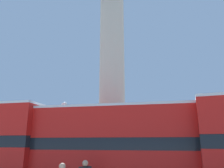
{
  "coord_description": "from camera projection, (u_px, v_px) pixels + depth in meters",
  "views": [
    {
      "loc": [
        4.88,
        -16.23,
        2.43
      ],
      "look_at": [
        0.0,
        0.0,
        6.93
      ],
      "focal_mm": 35.0,
      "sensor_mm": 36.0,
      "label": 1
    }
  ],
  "objects": [
    {
      "name": "bus_c",
      "position": [
        124.0,
        144.0,
        10.75
      ],
      "size": [
        11.28,
        3.54,
        4.18
      ],
      "rotation": [
        0.0,
        0.0,
        0.09
      ],
      "color": "red",
      "rests_on": "ground_plane"
    },
    {
      "name": "street_lamp",
      "position": [
        63.0,
        129.0,
        15.55
      ],
      "size": [
        0.49,
        0.49,
        5.26
      ],
      "color": "black",
      "rests_on": "ground_plane"
    },
    {
      "name": "monument_column",
      "position": [
        112.0,
        53.0,
        18.23
      ],
      "size": [
        4.41,
        4.41,
        24.0
      ],
      "color": "#ADA593",
      "rests_on": "ground_plane"
    }
  ]
}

